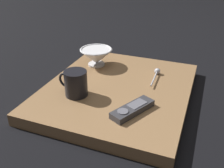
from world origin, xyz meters
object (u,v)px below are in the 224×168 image
coffee_mug (75,83)px  tv_remote_near (132,109)px  cereal_bowl (96,56)px  teaspoon (157,73)px

coffee_mug → tv_remote_near: 0.23m
cereal_bowl → tv_remote_near: size_ratio=0.85×
cereal_bowl → teaspoon: cereal_bowl is taller
tv_remote_near → cereal_bowl: bearing=131.3°
cereal_bowl → coffee_mug: coffee_mug is taller
coffee_mug → tv_remote_near: coffee_mug is taller
cereal_bowl → coffee_mug: (0.04, -0.27, 0.00)m
tv_remote_near → coffee_mug: bearing=171.8°
cereal_bowl → coffee_mug: 0.27m
tv_remote_near → teaspoon: bearing=87.2°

